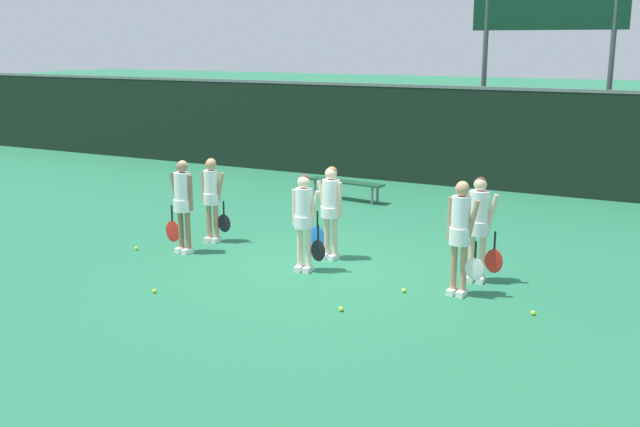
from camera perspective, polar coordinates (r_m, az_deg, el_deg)
ground_plane at (r=12.99m, az=-0.10°, el=-3.97°), size 140.00×140.00×0.00m
fence_windscreen at (r=20.06m, az=10.67°, el=5.77°), size 60.00×0.08×2.67m
scoreboard at (r=21.19m, az=17.02°, el=13.97°), size 4.02×0.15×5.53m
bench_courtside at (r=18.25m, az=1.97°, el=2.30°), size 2.04×0.60×0.47m
player_0 at (r=13.77m, az=-10.41°, el=1.07°), size 0.65×0.35×1.71m
player_1 at (r=12.43m, az=-1.20°, el=-0.14°), size 0.60×0.33×1.65m
player_2 at (r=11.43m, az=10.67°, el=-1.17°), size 0.62×0.33×1.77m
player_3 at (r=14.45m, az=-8.23°, el=1.51°), size 0.61×0.33×1.63m
player_4 at (r=13.16m, az=0.80°, el=0.66°), size 0.65×0.36×1.66m
player_5 at (r=12.14m, az=12.03°, el=-0.55°), size 0.65×0.36×1.71m
tennis_ball_0 at (r=10.84m, az=1.62°, el=-7.29°), size 0.07×0.07×0.07m
tennis_ball_1 at (r=15.70m, az=-7.85°, el=-0.97°), size 0.07×0.07×0.07m
tennis_ball_2 at (r=11.87m, az=-12.52°, el=-5.79°), size 0.06×0.06×0.06m
tennis_ball_3 at (r=11.11m, az=15.94°, el=-7.29°), size 0.07×0.07×0.07m
tennis_ball_4 at (r=11.68m, az=6.41°, el=-5.85°), size 0.07×0.07×0.07m
tennis_ball_5 at (r=14.33m, az=-13.81°, el=-2.59°), size 0.07×0.07×0.07m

